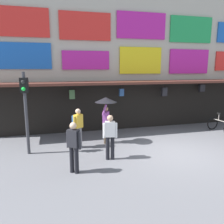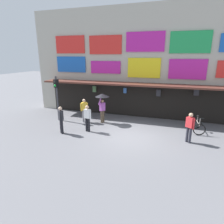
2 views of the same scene
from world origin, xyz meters
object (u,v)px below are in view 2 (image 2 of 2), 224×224
at_px(traffic_light_near, 57,91).
at_px(pedestrian_in_black, 84,109).
at_px(pedestrian_in_blue, 88,116).
at_px(pedestrian_in_red, 190,126).
at_px(pedestrian_in_yellow, 61,118).
at_px(pedestrian_with_umbrella, 102,100).
at_px(bicycle_parked, 197,126).

distance_m(traffic_light_near, pedestrian_in_black, 2.31).
bearing_deg(pedestrian_in_blue, pedestrian_in_red, 1.88).
bearing_deg(pedestrian_in_yellow, pedestrian_in_black, 80.39).
distance_m(pedestrian_with_umbrella, pedestrian_in_red, 5.89).
bearing_deg(pedestrian_in_blue, pedestrian_in_yellow, -150.43).
relative_size(pedestrian_in_red, pedestrian_in_yellow, 1.00).
distance_m(pedestrian_in_blue, pedestrian_with_umbrella, 1.97).
distance_m(pedestrian_in_black, pedestrian_in_blue, 1.85).
distance_m(traffic_light_near, pedestrian_in_yellow, 2.91).
bearing_deg(pedestrian_in_red, bicycle_parked, 71.39).
distance_m(bicycle_parked, pedestrian_with_umbrella, 6.35).
height_order(pedestrian_in_blue, pedestrian_with_umbrella, pedestrian_with_umbrella).
height_order(pedestrian_with_umbrella, pedestrian_in_yellow, pedestrian_with_umbrella).
relative_size(pedestrian_in_black, pedestrian_with_umbrella, 0.81).
xyz_separation_m(bicycle_parked, pedestrian_in_blue, (-6.50, -2.00, 0.59)).
height_order(bicycle_parked, pedestrian_in_black, pedestrian_in_black).
height_order(pedestrian_in_blue, pedestrian_in_red, same).
height_order(pedestrian_in_blue, pedestrian_in_yellow, same).
relative_size(bicycle_parked, pedestrian_in_black, 0.73).
relative_size(traffic_light_near, pedestrian_in_red, 1.90).
relative_size(traffic_light_near, pedestrian_in_black, 1.90).
xyz_separation_m(traffic_light_near, pedestrian_in_red, (8.86, -1.14, -1.19)).
distance_m(pedestrian_with_umbrella, pedestrian_in_yellow, 3.19).
relative_size(pedestrian_in_blue, pedestrian_in_red, 1.00).
distance_m(bicycle_parked, pedestrian_in_black, 7.52).
relative_size(pedestrian_in_black, pedestrian_in_blue, 1.00).
height_order(bicycle_parked, pedestrian_in_blue, pedestrian_in_blue).
relative_size(pedestrian_in_blue, pedestrian_with_umbrella, 0.81).
xyz_separation_m(pedestrian_in_blue, pedestrian_with_umbrella, (0.28, 1.84, 0.66)).
xyz_separation_m(pedestrian_in_black, pedestrian_in_red, (6.88, -1.37, -0.04)).
distance_m(traffic_light_near, pedestrian_with_umbrella, 3.33).
xyz_separation_m(pedestrian_with_umbrella, pedestrian_in_yellow, (-1.67, -2.63, -0.69)).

